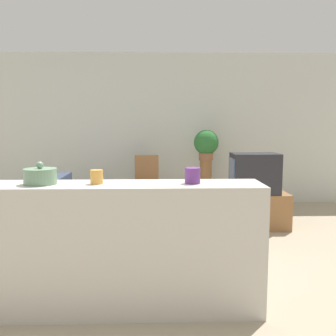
{
  "coord_description": "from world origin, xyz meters",
  "views": [
    {
      "loc": [
        0.53,
        -3.36,
        1.48
      ],
      "look_at": [
        0.69,
        1.8,
        0.85
      ],
      "focal_mm": 40.0,
      "sensor_mm": 36.0,
      "label": 1
    }
  ],
  "objects_px": {
    "television": "(254,173)",
    "potted_plant": "(206,144)",
    "decorative_bowl": "(40,176)",
    "couch": "(74,217)",
    "wooden_chair": "(147,182)"
  },
  "relations": [
    {
      "from": "television",
      "to": "potted_plant",
      "type": "distance_m",
      "value": 1.37
    },
    {
      "from": "couch",
      "to": "potted_plant",
      "type": "distance_m",
      "value": 2.59
    },
    {
      "from": "wooden_chair",
      "to": "potted_plant",
      "type": "distance_m",
      "value": 1.2
    },
    {
      "from": "television",
      "to": "decorative_bowl",
      "type": "relative_size",
      "value": 2.64
    },
    {
      "from": "wooden_chair",
      "to": "decorative_bowl",
      "type": "height_order",
      "value": "decorative_bowl"
    },
    {
      "from": "couch",
      "to": "potted_plant",
      "type": "height_order",
      "value": "potted_plant"
    },
    {
      "from": "couch",
      "to": "decorative_bowl",
      "type": "relative_size",
      "value": 8.28
    },
    {
      "from": "television",
      "to": "potted_plant",
      "type": "bearing_deg",
      "value": 112.82
    },
    {
      "from": "potted_plant",
      "to": "decorative_bowl",
      "type": "distance_m",
      "value": 3.88
    },
    {
      "from": "television",
      "to": "potted_plant",
      "type": "height_order",
      "value": "potted_plant"
    },
    {
      "from": "potted_plant",
      "to": "wooden_chair",
      "type": "bearing_deg",
      "value": -167.46
    },
    {
      "from": "couch",
      "to": "television",
      "type": "distance_m",
      "value": 2.51
    },
    {
      "from": "couch",
      "to": "wooden_chair",
      "type": "bearing_deg",
      "value": 54.02
    },
    {
      "from": "couch",
      "to": "potted_plant",
      "type": "bearing_deg",
      "value": 37.75
    },
    {
      "from": "television",
      "to": "wooden_chair",
      "type": "distance_m",
      "value": 1.83
    }
  ]
}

